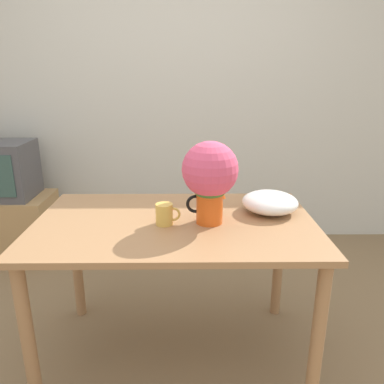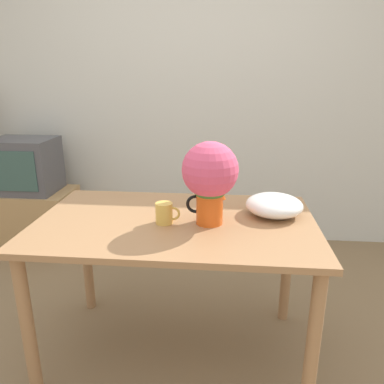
% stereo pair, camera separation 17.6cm
% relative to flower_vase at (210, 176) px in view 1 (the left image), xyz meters
% --- Properties ---
extents(ground_plane, '(12.00, 12.00, 0.00)m').
position_rel_flower_vase_xyz_m(ground_plane, '(-0.23, -0.15, -1.02)').
color(ground_plane, '#7F6647').
extents(wall_back, '(8.00, 0.05, 2.60)m').
position_rel_flower_vase_xyz_m(wall_back, '(-0.23, 1.61, 0.28)').
color(wall_back, silver).
rests_on(wall_back, ground_plane).
extents(table, '(1.37, 0.85, 0.79)m').
position_rel_flower_vase_xyz_m(table, '(-0.17, 0.02, -0.34)').
color(table, '#A3754C').
rests_on(table, ground_plane).
extents(flower_vase, '(0.26, 0.26, 0.40)m').
position_rel_flower_vase_xyz_m(flower_vase, '(0.00, 0.00, 0.00)').
color(flower_vase, '#E05619').
rests_on(flower_vase, table).
extents(coffee_mug, '(0.12, 0.08, 0.10)m').
position_rel_flower_vase_xyz_m(coffee_mug, '(-0.21, -0.02, -0.18)').
color(coffee_mug, gold).
rests_on(coffee_mug, table).
extents(white_bowl, '(0.29, 0.29, 0.11)m').
position_rel_flower_vase_xyz_m(white_bowl, '(0.32, 0.14, -0.18)').
color(white_bowl, white).
rests_on(white_bowl, table).
extents(tv_stand, '(0.72, 0.45, 0.52)m').
position_rel_flower_vase_xyz_m(tv_stand, '(-1.60, 1.22, -0.77)').
color(tv_stand, tan).
rests_on(tv_stand, ground_plane).
extents(tv_set, '(0.51, 0.40, 0.45)m').
position_rel_flower_vase_xyz_m(tv_set, '(-1.60, 1.22, -0.28)').
color(tv_set, '#4C4C51').
rests_on(tv_set, tv_stand).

